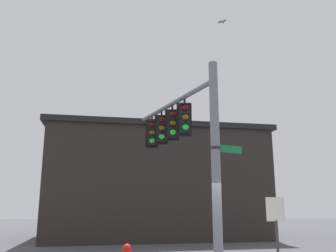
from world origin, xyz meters
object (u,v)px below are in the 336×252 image
traffic_light_arm_end (152,133)px  bird_flying (222,22)px  traffic_light_nearest_pole (185,118)px  traffic_light_mid_outer (162,128)px  street_name_sign (222,149)px  traffic_light_mid_inner (172,123)px  historical_marker (276,220)px

traffic_light_arm_end → bird_flying: bearing=147.7°
traffic_light_nearest_pole → traffic_light_mid_outer: same height
street_name_sign → bird_flying: (-0.79, -2.57, 5.64)m
bird_flying → traffic_light_mid_inner: bearing=1.5°
traffic_light_arm_end → bird_flying: (-2.76, 1.74, 4.31)m
traffic_light_mid_inner → traffic_light_arm_end: (0.71, -1.80, 0.00)m
street_name_sign → historical_marker: size_ratio=0.49×
traffic_light_arm_end → historical_marker: 6.12m
traffic_light_mid_inner → street_name_sign: 3.11m
traffic_light_arm_end → street_name_sign: 4.92m
traffic_light_nearest_pole → traffic_light_mid_inner: same height
traffic_light_arm_end → historical_marker: traffic_light_arm_end is taller
traffic_light_mid_outer → bird_flying: bird_flying is taller
traffic_light_nearest_pole → traffic_light_mid_outer: (0.71, -1.80, 0.00)m
historical_marker → traffic_light_mid_inner: bearing=-22.9°
traffic_light_nearest_pole → street_name_sign: traffic_light_nearest_pole is taller
street_name_sign → bird_flying: bird_flying is taller
traffic_light_mid_inner → traffic_light_nearest_pole: bearing=111.7°
traffic_light_mid_outer → traffic_light_mid_inner: bearing=111.7°
traffic_light_nearest_pole → street_name_sign: (-0.90, 1.62, -1.33)m
traffic_light_mid_outer → bird_flying: 5.01m
traffic_light_nearest_pole → bird_flying: 4.73m
bird_flying → street_name_sign: bearing=72.9°
traffic_light_mid_outer → street_name_sign: bearing=115.3°
traffic_light_mid_outer → historical_marker: 5.46m
bird_flying → traffic_light_nearest_pole: bearing=29.4°
traffic_light_mid_inner → traffic_light_mid_outer: size_ratio=1.00×
street_name_sign → traffic_light_mid_outer: bearing=-64.7°
street_name_sign → bird_flying: 6.25m
traffic_light_arm_end → street_name_sign: size_ratio=1.25×
street_name_sign → traffic_light_mid_inner: bearing=-63.5°
traffic_light_mid_inner → traffic_light_mid_outer: same height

